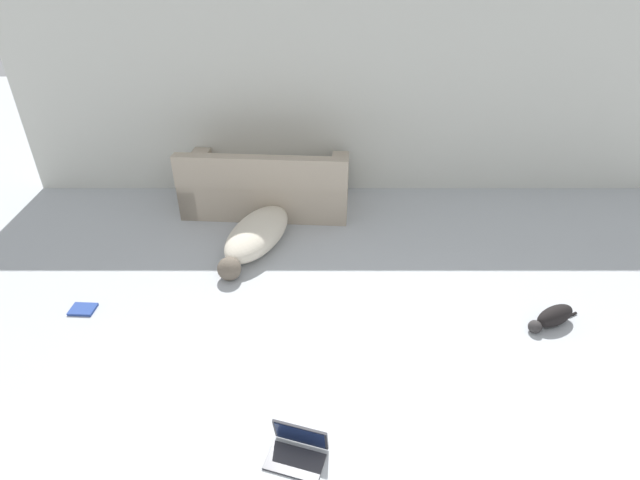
% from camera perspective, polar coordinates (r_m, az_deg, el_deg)
% --- Properties ---
extents(wall_back, '(7.97, 0.06, 2.52)m').
position_cam_1_polar(wall_back, '(6.03, 4.10, 16.88)').
color(wall_back, beige).
rests_on(wall_back, ground_plane).
extents(couch, '(1.94, 0.97, 0.78)m').
position_cam_1_polar(couch, '(5.89, -6.23, 5.97)').
color(couch, tan).
rests_on(couch, ground_plane).
extents(dog, '(0.84, 1.49, 0.32)m').
position_cam_1_polar(dog, '(5.18, -7.46, 0.56)').
color(dog, beige).
rests_on(dog, ground_plane).
extents(cat, '(0.53, 0.33, 0.18)m').
position_cam_1_polar(cat, '(4.65, 24.94, -7.93)').
color(cat, black).
rests_on(cat, ground_plane).
extents(laptop_open, '(0.42, 0.35, 0.22)m').
position_cam_1_polar(laptop_open, '(3.41, -2.62, -22.46)').
color(laptop_open, '#2D2D33').
rests_on(laptop_open, ground_plane).
extents(book_blue, '(0.22, 0.17, 0.02)m').
position_cam_1_polar(book_blue, '(4.87, -25.60, -7.20)').
color(book_blue, '#28428E').
rests_on(book_blue, ground_plane).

